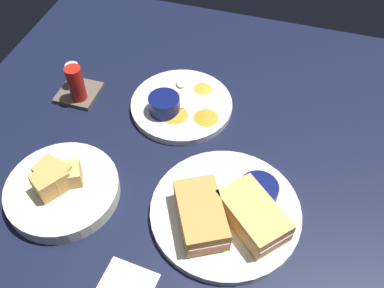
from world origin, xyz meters
TOP-DOWN VIEW (x-y plane):
  - ground_plane at (0.00, 0.00)cm, footprint 110.00×110.00cm
  - plate_sandwich_main at (-9.72, -9.78)cm, footprint 27.88×27.88cm
  - sandwich_half_near at (-13.54, -6.11)cm, footprint 15.05×12.84cm
  - sandwich_half_far at (-10.99, -14.93)cm, footprint 14.33×14.76cm
  - ramekin_dark_sauce at (-5.93, -14.78)cm, footprint 7.22×7.22cm
  - spoon_by_dark_ramekin at (-8.11, -9.55)cm, footprint 5.17×9.67cm
  - plate_chips_companion at (14.47, 6.54)cm, footprint 22.91×22.91cm
  - ramekin_light_gravy at (11.04, 9.40)cm, footprint 6.81×6.81cm
  - spoon_by_gravy_ramekin at (19.06, 8.19)cm, footprint 9.78×4.74cm
  - plantain_chip_scatter at (13.50, 4.77)cm, footprint 16.49×15.67cm
  - bread_basket_rear at (-14.57, 21.01)cm, footprint 21.44×21.44cm
  - condiment_caddy at (11.28, 30.64)cm, footprint 9.00×9.00cm

SIDE VIEW (x-z plane):
  - ground_plane at x=0.00cm, z-range -3.00..0.00cm
  - plate_sandwich_main at x=-9.72cm, z-range 0.00..1.60cm
  - plate_chips_companion at x=14.47cm, z-range 0.00..1.60cm
  - plantain_chip_scatter at x=13.50cm, z-range 1.60..2.20cm
  - spoon_by_dark_ramekin at x=-8.11cm, z-range 1.56..2.36cm
  - spoon_by_gravy_ramekin at x=19.06cm, z-range 1.56..2.36cm
  - bread_basket_rear at x=-14.57cm, z-range -1.57..5.94cm
  - condiment_caddy at x=11.28cm, z-range -1.34..8.16cm
  - ramekin_light_gravy at x=11.04cm, z-range 1.74..5.57cm
  - ramekin_dark_sauce at x=-5.93cm, z-range 1.75..6.05cm
  - sandwich_half_near at x=-13.54cm, z-range 1.60..6.40cm
  - sandwich_half_far at x=-10.99cm, z-range 1.60..6.40cm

